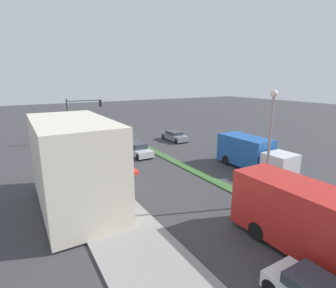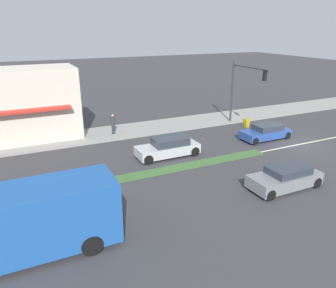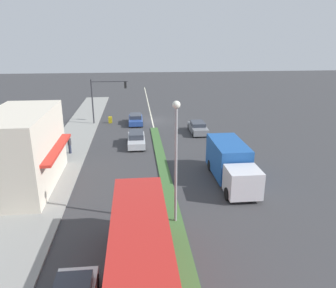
# 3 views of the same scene
# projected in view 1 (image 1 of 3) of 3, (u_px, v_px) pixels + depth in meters

# --- Properties ---
(ground_plane) EXTENTS (160.00, 160.00, 0.00)m
(ground_plane) POSITION_uv_depth(u_px,v_px,m) (196.00, 172.00, 23.34)
(ground_plane) COLOR #38383A
(sidewalk_right) EXTENTS (4.00, 73.00, 0.12)m
(sidewalk_right) POSITION_uv_depth(u_px,v_px,m) (97.00, 196.00, 18.46)
(sidewalk_right) COLOR gray
(sidewalk_right) RESTS_ON ground
(median_strip) EXTENTS (0.90, 46.00, 0.10)m
(median_strip) POSITION_uv_depth(u_px,v_px,m) (285.00, 216.00, 15.81)
(median_strip) COLOR #3D6633
(median_strip) RESTS_ON ground
(lane_marking_center) EXTENTS (0.16, 60.00, 0.01)m
(lane_marking_center) POSITION_uv_depth(u_px,v_px,m) (123.00, 136.00, 38.38)
(lane_marking_center) COLOR beige
(lane_marking_center) RESTS_ON ground
(building_corner_store) EXTENTS (4.96, 8.85, 5.60)m
(building_corner_store) POSITION_uv_depth(u_px,v_px,m) (75.00, 164.00, 16.35)
(building_corner_store) COLOR beige
(building_corner_store) RESTS_ON sidewalk_right
(traffic_signal_main) EXTENTS (4.59, 0.34, 5.60)m
(traffic_signal_main) POSITION_uv_depth(u_px,v_px,m) (79.00, 113.00, 33.46)
(traffic_signal_main) COLOR #333338
(traffic_signal_main) RESTS_ON sidewalk_right
(street_lamp) EXTENTS (0.44, 0.44, 7.37)m
(street_lamp) POSITION_uv_depth(u_px,v_px,m) (270.00, 134.00, 16.02)
(street_lamp) COLOR gray
(street_lamp) RESTS_ON median_strip
(pedestrian) EXTENTS (0.34, 0.34, 1.69)m
(pedestrian) POSITION_uv_depth(u_px,v_px,m) (83.00, 160.00, 23.53)
(pedestrian) COLOR #282D42
(pedestrian) RESTS_ON sidewalk_right
(warning_aframe_sign) EXTENTS (0.45, 0.53, 0.84)m
(warning_aframe_sign) POSITION_uv_depth(u_px,v_px,m) (86.00, 138.00, 34.86)
(warning_aframe_sign) COLOR yellow
(warning_aframe_sign) RESTS_ON ground
(delivery_truck) EXTENTS (2.44, 7.50, 2.87)m
(delivery_truck) POSITION_uv_depth(u_px,v_px,m) (252.00, 153.00, 23.96)
(delivery_truck) COLOR silver
(delivery_truck) RESTS_ON ground
(sedan_silver) EXTENTS (1.74, 4.45, 1.37)m
(sedan_silver) POSITION_uv_depth(u_px,v_px,m) (138.00, 149.00, 28.52)
(sedan_silver) COLOR #B7BABF
(sedan_silver) RESTS_ON ground
(coupe_blue) EXTENTS (1.75, 4.13, 1.22)m
(coupe_blue) POSITION_uv_depth(u_px,v_px,m) (111.00, 135.00, 35.91)
(coupe_blue) COLOR #284793
(coupe_blue) RESTS_ON ground
(suv_grey) EXTENTS (1.78, 4.22, 1.27)m
(suv_grey) POSITION_uv_depth(u_px,v_px,m) (175.00, 136.00, 35.36)
(suv_grey) COLOR slate
(suv_grey) RESTS_ON ground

